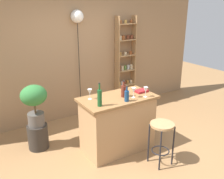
% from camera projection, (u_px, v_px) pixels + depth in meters
% --- Properties ---
extents(ground, '(12.00, 12.00, 0.00)m').
position_uv_depth(ground, '(128.00, 157.00, 4.01)').
color(ground, olive).
extents(back_wall, '(6.40, 0.10, 2.80)m').
position_uv_depth(back_wall, '(73.00, 51.00, 5.11)').
color(back_wall, '#997551').
rests_on(back_wall, ground).
extents(kitchen_counter, '(1.21, 0.65, 0.92)m').
position_uv_depth(kitchen_counter, '(118.00, 123.00, 4.10)').
color(kitchen_counter, tan).
rests_on(kitchen_counter, ground).
extents(bar_stool, '(0.35, 0.35, 0.67)m').
position_uv_depth(bar_stool, '(162.00, 134.00, 3.70)').
color(bar_stool, black).
rests_on(bar_stool, ground).
extents(spice_shelf, '(0.47, 0.18, 2.07)m').
position_uv_depth(spice_shelf, '(125.00, 62.00, 5.70)').
color(spice_shelf, '#A87F51').
rests_on(spice_shelf, ground).
extents(plant_stool, '(0.34, 0.34, 0.42)m').
position_uv_depth(plant_stool, '(38.00, 136.00, 4.20)').
color(plant_stool, '#2D2823').
rests_on(plant_stool, ground).
extents(potted_plant, '(0.42, 0.38, 0.69)m').
position_uv_depth(potted_plant, '(34.00, 101.00, 3.99)').
color(potted_plant, '#514C47').
rests_on(potted_plant, plant_stool).
extents(bottle_wine_red, '(0.07, 0.07, 0.35)m').
position_uv_depth(bottle_wine_red, '(100.00, 97.00, 3.57)').
color(bottle_wine_red, '#194C23').
rests_on(bottle_wine_red, kitchen_counter).
extents(bottle_olive_oil, '(0.08, 0.08, 0.27)m').
position_uv_depth(bottle_olive_oil, '(124.00, 91.00, 3.94)').
color(bottle_olive_oil, '#5B2319').
rests_on(bottle_olive_oil, kitchen_counter).
extents(bottle_sauce_amber, '(0.07, 0.07, 0.24)m').
position_uv_depth(bottle_sauce_amber, '(127.00, 96.00, 3.76)').
color(bottle_sauce_amber, navy).
rests_on(bottle_sauce_amber, kitchen_counter).
extents(wine_glass_left, '(0.07, 0.07, 0.16)m').
position_uv_depth(wine_glass_left, '(134.00, 91.00, 3.89)').
color(wine_glass_left, silver).
rests_on(wine_glass_left, kitchen_counter).
extents(wine_glass_center, '(0.07, 0.07, 0.16)m').
position_uv_depth(wine_glass_center, '(90.00, 92.00, 3.83)').
color(wine_glass_center, silver).
rests_on(wine_glass_center, kitchen_counter).
extents(wine_glass_right, '(0.07, 0.07, 0.16)m').
position_uv_depth(wine_glass_right, '(146.00, 90.00, 3.92)').
color(wine_glass_right, silver).
rests_on(wine_glass_right, kitchen_counter).
extents(cookbook, '(0.21, 0.15, 0.03)m').
position_uv_depth(cookbook, '(141.00, 91.00, 4.17)').
color(cookbook, maroon).
rests_on(cookbook, kitchen_counter).
extents(pendant_globe_light, '(0.25, 0.25, 2.21)m').
position_uv_depth(pendant_globe_light, '(77.00, 17.00, 4.84)').
color(pendant_globe_light, black).
rests_on(pendant_globe_light, ground).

